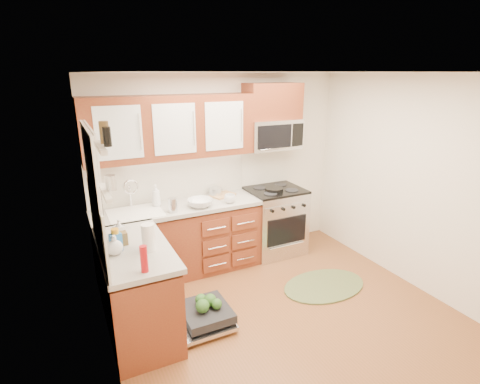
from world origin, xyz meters
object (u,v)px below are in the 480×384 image
microwave (273,134)px  paper_towel_roll (148,237)px  rug (324,286)px  bowl_a (202,203)px  skillet (274,190)px  cutting_board (223,195)px  bowl_b (200,203)px  dishwasher (202,317)px  sink (136,223)px  stock_pot (216,192)px  cup (230,199)px  range (275,221)px  upper_cabinets (171,127)px

microwave → paper_towel_roll: size_ratio=2.94×
rug → bowl_a: 1.81m
skillet → cutting_board: 0.71m
bowl_b → dishwasher: bearing=-110.7°
sink → paper_towel_roll: size_ratio=2.40×
stock_pot → cup: same height
skillet → rug: bearing=-83.0°
rug → cutting_board: size_ratio=3.40×
dishwasher → cutting_board: size_ratio=2.22×
range → bowl_b: 1.28m
sink → dishwasher: (0.39, -1.12, -0.70)m
rug → paper_towel_roll: paper_towel_roll is taller
upper_cabinets → microwave: bearing=-1.0°
skillet → upper_cabinets: bearing=170.8°
bowl_b → range: bearing=7.1°
sink → rug: 2.40m
sink → cutting_board: bearing=6.3°
dishwasher → range: bearing=36.3°
range → paper_towel_roll: size_ratio=3.68×
bowl_a → bowl_b: bearing=-143.9°
sink → dishwasher: bearing=-70.8°
rug → stock_pot: (-0.89, 1.27, 0.97)m
sink → skillet: 1.87m
microwave → paper_towel_roll: bearing=-149.7°
cup → microwave: bearing=20.8°
stock_pot → rug: bearing=-54.9°
rug → bowl_b: 1.83m
upper_cabinets → dishwasher: bearing=-96.0°
upper_cabinets → sink: upper_cabinets is taller
microwave → dishwasher: (-1.54, -1.25, -1.60)m
upper_cabinets → bowl_b: size_ratio=6.67×
bowl_b → rug: bearing=-37.8°
upper_cabinets → dishwasher: 2.19m
microwave → cup: microwave is taller
microwave → dishwasher: microwave is taller
range → sink: (-1.93, -0.01, 0.33)m
paper_towel_roll → cup: bearing=35.6°
upper_cabinets → range: bearing=-5.9°
range → cutting_board: 0.89m
range → rug: range is taller
microwave → cutting_board: size_ratio=2.41×
paper_towel_roll → cutting_board: bearing=43.0°
rug → cutting_board: (-0.81, 1.22, 0.93)m
bowl_b → cup: cup is taller
upper_cabinets → rug: 2.68m
microwave → paper_towel_roll: 2.41m
microwave → dishwasher: 2.55m
dishwasher → rug: dishwasher is taller
rug → stock_pot: bearing=125.1°
rug → sink: bearing=151.3°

